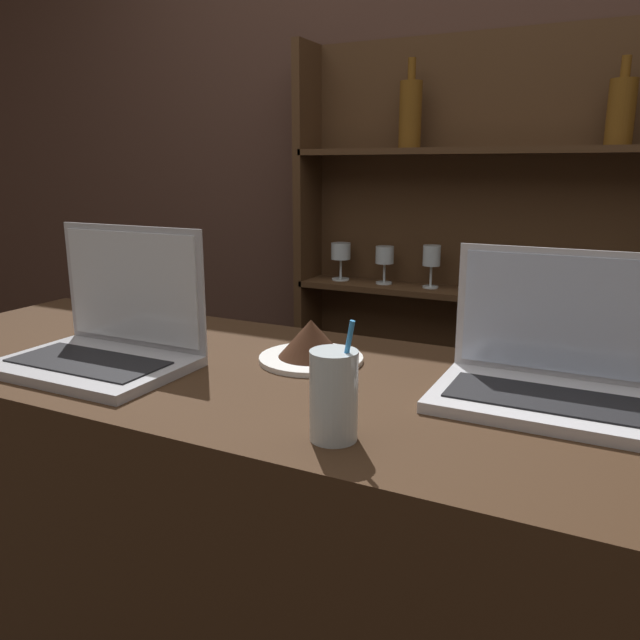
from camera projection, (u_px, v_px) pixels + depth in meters
bar_counter at (288, 621)px, 1.24m from camera, size 1.77×0.61×1.03m
back_wall at (461, 179)px, 2.07m from camera, size 7.00×0.06×2.70m
back_shelf at (482, 308)px, 2.05m from camera, size 1.27×0.18×1.80m
laptop_near at (108, 335)px, 1.16m from camera, size 0.34×0.23×0.25m
laptop_far at (550, 368)px, 0.98m from camera, size 0.34×0.22×0.23m
cake_plate at (311, 344)px, 1.18m from camera, size 0.20×0.20×0.08m
water_glass at (334, 395)px, 0.84m from camera, size 0.07×0.07×0.17m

